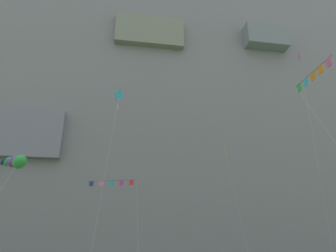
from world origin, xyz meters
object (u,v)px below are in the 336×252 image
kite_diamond_high_left (118,100)px  kite_diamond_high_center (226,156)px  kite_banner_upper_right (113,186)px  kite_windsock_high_right (14,162)px  kite_diamond_far_right (300,64)px  kite_banner_near_cliff (315,80)px

kite_diamond_high_left → kite_diamond_high_center: (16.68, 12.64, -2.09)m
kite_diamond_high_left → kite_diamond_high_center: size_ratio=1.12×
kite_banner_upper_right → kite_diamond_high_center: size_ratio=0.50×
kite_banner_upper_right → kite_diamond_high_center: kite_diamond_high_center is taller
kite_windsock_high_right → kite_diamond_high_center: kite_diamond_high_center is taller
kite_diamond_far_right → kite_windsock_high_right: bearing=-158.9°
kite_banner_near_cliff → kite_diamond_high_left: (-15.08, 11.62, 2.81)m
kite_banner_near_cliff → kite_diamond_high_left: bearing=142.4°
kite_banner_near_cliff → kite_diamond_high_left: size_ratio=0.80×
kite_diamond_high_left → kite_diamond_far_right: (30.52, 9.95, 14.30)m
kite_banner_near_cliff → kite_banner_upper_right: (-15.04, 11.73, -6.53)m
kite_windsock_high_right → kite_diamond_high_center: 30.60m
kite_banner_near_cliff → kite_banner_upper_right: 20.16m
kite_diamond_high_left → kite_banner_upper_right: (0.04, 0.11, -9.34)m
kite_diamond_high_center → kite_banner_near_cliff: bearing=-93.8°
kite_diamond_far_right → kite_banner_near_cliff: bearing=-125.6°
kite_banner_near_cliff → kite_diamond_high_center: size_ratio=0.90×
kite_diamond_far_right → kite_diamond_high_left: bearing=-161.9°
kite_diamond_high_left → kite_banner_upper_right: kite_diamond_high_left is taller
kite_banner_upper_right → kite_windsock_high_right: 9.17m
kite_banner_upper_right → kite_diamond_far_right: bearing=17.9°
kite_diamond_far_right → kite_banner_upper_right: 39.81m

